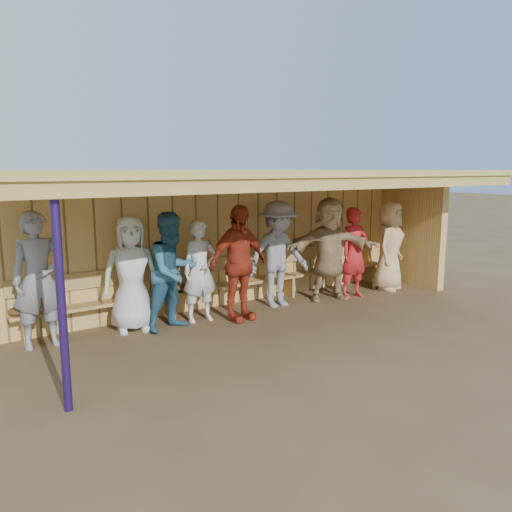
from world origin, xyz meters
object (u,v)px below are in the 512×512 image
(player_b, at_px, (131,274))
(player_h, at_px, (389,246))
(player_extra, at_px, (200,271))
(bench, at_px, (233,278))
(player_a, at_px, (39,280))
(player_f, at_px, (330,249))
(player_e, at_px, (278,254))
(player_d, at_px, (238,263))
(player_g, at_px, (354,253))
(player_c, at_px, (173,271))

(player_b, xyz_separation_m, player_h, (5.45, -0.41, 0.01))
(player_extra, bearing_deg, bench, 32.62)
(player_a, height_order, player_f, player_f)
(player_b, xyz_separation_m, player_e, (2.73, -0.16, 0.06))
(player_h, bearing_deg, player_b, 153.57)
(player_a, bearing_deg, player_extra, -3.63)
(player_a, relative_size, player_h, 1.05)
(player_d, height_order, bench, player_d)
(player_e, bearing_deg, player_h, -1.75)
(bench, bearing_deg, player_g, -19.05)
(player_a, xyz_separation_m, player_extra, (2.46, -0.19, -0.13))
(player_a, distance_m, bench, 3.44)
(player_extra, xyz_separation_m, bench, (0.94, 0.50, -0.32))
(player_d, xyz_separation_m, player_e, (1.06, 0.32, 0.00))
(player_e, height_order, player_f, player_f)
(player_e, bearing_deg, player_b, -179.59)
(player_h, xyz_separation_m, bench, (-3.40, 0.75, -0.40))
(player_b, relative_size, player_c, 0.98)
(player_extra, bearing_deg, player_d, -25.17)
(player_b, relative_size, player_f, 0.91)
(player_d, relative_size, player_g, 1.09)
(player_f, bearing_deg, player_d, -154.43)
(player_d, distance_m, player_extra, 0.65)
(player_b, relative_size, bench, 0.24)
(player_d, bearing_deg, player_g, -7.28)
(player_c, distance_m, player_g, 3.81)
(player_f, relative_size, player_g, 1.12)
(player_extra, bearing_deg, player_g, -0.61)
(player_a, height_order, player_extra, player_a)
(player_b, relative_size, player_extra, 1.07)
(player_c, height_order, player_e, player_e)
(player_h, bearing_deg, player_d, 158.84)
(player_c, bearing_deg, player_f, -14.19)
(player_g, bearing_deg, player_f, 170.55)
(player_h, height_order, player_extra, player_h)
(player_d, distance_m, player_h, 3.78)
(player_b, height_order, player_g, player_b)
(player_c, xyz_separation_m, player_f, (3.26, -0.05, 0.07))
(player_f, relative_size, bench, 0.26)
(player_h, bearing_deg, player_extra, 154.54)
(player_c, relative_size, player_f, 0.93)
(player_h, height_order, bench, player_h)
(player_e, relative_size, player_g, 1.09)
(player_b, distance_m, player_e, 2.74)
(player_h, relative_size, bench, 0.24)
(player_extra, bearing_deg, player_e, 4.85)
(player_a, bearing_deg, player_e, -1.83)
(player_c, relative_size, player_extra, 1.10)
(player_a, relative_size, player_b, 1.07)
(player_f, xyz_separation_m, player_g, (0.55, -0.11, -0.11))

